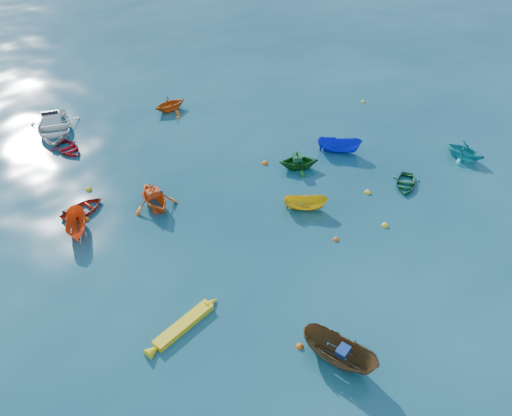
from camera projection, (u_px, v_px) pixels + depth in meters
ground at (316, 261)px, 25.74m from camera, size 160.00×160.00×0.00m
sampan_brown_mid at (338, 361)px, 21.15m from camera, size 2.14×3.70×1.35m
dinghy_orange_w at (155, 206)px, 29.28m from camera, size 2.94×3.30×1.58m
sampan_yellow_mid at (305, 209)px, 29.09m from camera, size 2.56×2.41×0.99m
dinghy_green_e at (405, 186)px, 30.85m from camera, size 2.94×2.74×0.50m
dinghy_cyan_se at (462, 158)px, 33.29m from camera, size 2.73×3.04×1.41m
dinghy_red_nw at (84, 211)px, 28.91m from camera, size 2.89×2.29×0.54m
sampan_orange_n at (79, 231)px, 27.57m from camera, size 2.08×2.96×1.07m
dinghy_green_n at (298, 168)px, 32.34m from camera, size 3.31×3.21×1.33m
sampan_blue_far at (338, 152)px, 33.87m from camera, size 2.82×2.93×1.14m
dinghy_red_far at (69, 151)px, 33.99m from camera, size 2.08×2.75×0.54m
dinghy_orange_far at (171, 110)px, 38.46m from camera, size 2.58×2.24×1.33m
kayak_yellow at (184, 327)px, 22.53m from camera, size 3.95×1.24×0.39m
motorboat_white at (55, 133)px, 35.85m from camera, size 5.15×5.93×1.63m
tarp_blue_a at (343, 351)px, 20.56m from camera, size 0.69×0.59×0.29m
tarp_orange_a at (153, 193)px, 28.71m from camera, size 0.80×0.64×0.36m
tarp_green_b at (297, 158)px, 31.81m from camera, size 0.83×0.87×0.34m
buoy_or_a at (300, 347)px, 21.69m from camera, size 0.32×0.32×0.32m
buoy_ye_a at (385, 226)px, 27.92m from camera, size 0.37×0.37×0.37m
buoy_or_b at (336, 240)px, 27.03m from camera, size 0.31×0.31×0.31m
buoy_ye_b at (81, 219)px, 28.38m from camera, size 0.35×0.35×0.35m
buoy_or_c at (87, 220)px, 28.34m from camera, size 0.34×0.34×0.34m
buoy_ye_c at (367, 193)px, 30.31m from camera, size 0.38×0.38×0.38m
buoy_or_d at (265, 164)px, 32.76m from camera, size 0.39×0.39×0.39m
buoy_ye_d at (89, 190)px, 30.54m from camera, size 0.38×0.38×0.38m
buoy_or_e at (178, 118)px, 37.55m from camera, size 0.31×0.31×0.31m
buoy_ye_e at (363, 102)px, 39.54m from camera, size 0.32×0.32×0.32m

